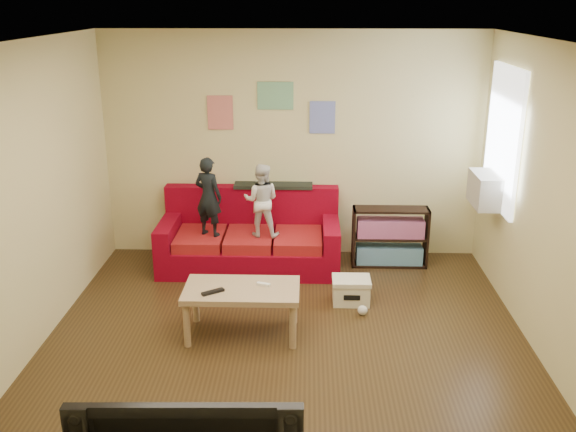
{
  "coord_description": "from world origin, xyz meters",
  "views": [
    {
      "loc": [
        0.18,
        -5.0,
        3.03
      ],
      "look_at": [
        0.0,
        0.8,
        1.05
      ],
      "focal_mm": 40.0,
      "sensor_mm": 36.0,
      "label": 1
    }
  ],
  "objects_px": {
    "bookshelf": "(390,240)",
    "file_box": "(351,290)",
    "coffee_table": "(242,294)",
    "sofa": "(251,240)",
    "child_a": "(208,197)",
    "child_b": "(261,200)"
  },
  "relations": [
    {
      "from": "bookshelf",
      "to": "file_box",
      "type": "relative_size",
      "value": 2.24
    },
    {
      "from": "file_box",
      "to": "coffee_table",
      "type": "bearing_deg",
      "value": -146.75
    },
    {
      "from": "sofa",
      "to": "bookshelf",
      "type": "bearing_deg",
      "value": 1.47
    },
    {
      "from": "child_a",
      "to": "child_b",
      "type": "xyz_separation_m",
      "value": [
        0.6,
        0.0,
        -0.04
      ]
    },
    {
      "from": "child_a",
      "to": "coffee_table",
      "type": "distance_m",
      "value": 1.67
    },
    {
      "from": "sofa",
      "to": "bookshelf",
      "type": "height_order",
      "value": "sofa"
    },
    {
      "from": "sofa",
      "to": "bookshelf",
      "type": "relative_size",
      "value": 2.36
    },
    {
      "from": "child_a",
      "to": "bookshelf",
      "type": "relative_size",
      "value": 1.04
    },
    {
      "from": "sofa",
      "to": "coffee_table",
      "type": "height_order",
      "value": "sofa"
    },
    {
      "from": "child_b",
      "to": "child_a",
      "type": "bearing_deg",
      "value": 4.89
    },
    {
      "from": "bookshelf",
      "to": "file_box",
      "type": "bearing_deg",
      "value": -116.63
    },
    {
      "from": "child_a",
      "to": "file_box",
      "type": "bearing_deg",
      "value": 177.37
    },
    {
      "from": "child_b",
      "to": "file_box",
      "type": "distance_m",
      "value": 1.46
    },
    {
      "from": "coffee_table",
      "to": "file_box",
      "type": "height_order",
      "value": "coffee_table"
    },
    {
      "from": "sofa",
      "to": "file_box",
      "type": "xyz_separation_m",
      "value": [
        1.13,
        -0.98,
        -0.17
      ]
    },
    {
      "from": "child_a",
      "to": "file_box",
      "type": "xyz_separation_m",
      "value": [
        1.59,
        -0.81,
        -0.76
      ]
    },
    {
      "from": "sofa",
      "to": "coffee_table",
      "type": "bearing_deg",
      "value": -87.74
    },
    {
      "from": "child_b",
      "to": "file_box",
      "type": "xyz_separation_m",
      "value": [
        0.99,
        -0.81,
        -0.72
      ]
    },
    {
      "from": "file_box",
      "to": "child_b",
      "type": "bearing_deg",
      "value": 140.64
    },
    {
      "from": "sofa",
      "to": "child_a",
      "type": "distance_m",
      "value": 0.76
    },
    {
      "from": "coffee_table",
      "to": "file_box",
      "type": "distance_m",
      "value": 1.31
    },
    {
      "from": "child_a",
      "to": "coffee_table",
      "type": "relative_size",
      "value": 0.86
    }
  ]
}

